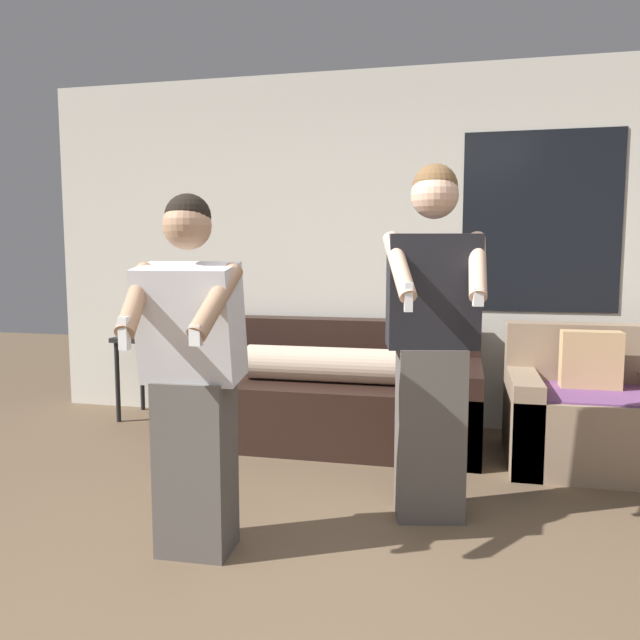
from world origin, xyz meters
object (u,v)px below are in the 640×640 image
at_px(side_table, 157,347).
at_px(person_left, 192,378).
at_px(armchair, 589,415).
at_px(person_right, 432,341).
at_px(couch, 330,396).

relative_size(side_table, person_left, 0.52).
xyz_separation_m(armchair, person_left, (-1.94, -1.65, 0.48)).
height_order(person_left, person_right, person_right).
bearing_deg(person_right, side_table, 147.18).
xyz_separation_m(couch, person_left, (-0.23, -1.82, 0.49)).
bearing_deg(person_right, couch, 122.39).
distance_m(armchair, person_left, 2.59).
bearing_deg(person_left, couch, 82.81).
height_order(couch, side_table, couch).
height_order(armchair, person_left, person_left).
relative_size(couch, armchair, 2.11).
distance_m(armchair, person_right, 1.52).
bearing_deg(side_table, armchair, -7.26).
bearing_deg(side_table, couch, -9.09).
bearing_deg(couch, side_table, 170.91).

